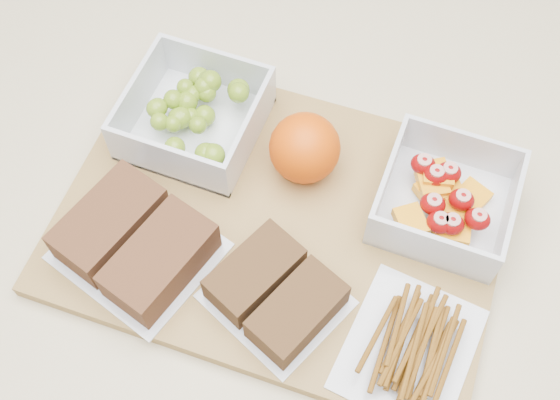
# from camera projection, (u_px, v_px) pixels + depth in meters

# --- Properties ---
(counter) EXTENTS (1.20, 0.90, 0.90)m
(counter) POSITION_uv_depth(u_px,v_px,m) (286.00, 358.00, 1.09)
(counter) COLOR beige
(counter) RESTS_ON ground
(cutting_board) EXTENTS (0.43, 0.31, 0.02)m
(cutting_board) POSITION_uv_depth(u_px,v_px,m) (280.00, 223.00, 0.69)
(cutting_board) COLOR #9F7B41
(cutting_board) RESTS_ON counter
(grape_container) EXTENTS (0.13, 0.13, 0.05)m
(grape_container) POSITION_uv_depth(u_px,v_px,m) (195.00, 115.00, 0.71)
(grape_container) COLOR silver
(grape_container) RESTS_ON cutting_board
(fruit_container) EXTENTS (0.12, 0.12, 0.05)m
(fruit_container) POSITION_uv_depth(u_px,v_px,m) (444.00, 200.00, 0.67)
(fruit_container) COLOR silver
(fruit_container) RESTS_ON cutting_board
(orange) EXTENTS (0.07, 0.07, 0.07)m
(orange) POSITION_uv_depth(u_px,v_px,m) (305.00, 148.00, 0.68)
(orange) COLOR #EC5105
(orange) RESTS_ON cutting_board
(sandwich_bag_left) EXTENTS (0.16, 0.15, 0.04)m
(sandwich_bag_left) POSITION_uv_depth(u_px,v_px,m) (135.00, 242.00, 0.64)
(sandwich_bag_left) COLOR silver
(sandwich_bag_left) RESTS_ON cutting_board
(sandwich_bag_center) EXTENTS (0.14, 0.14, 0.04)m
(sandwich_bag_center) POSITION_uv_depth(u_px,v_px,m) (276.00, 293.00, 0.62)
(sandwich_bag_center) COLOR silver
(sandwich_bag_center) RESTS_ON cutting_board
(pretzel_bag) EXTENTS (0.12, 0.14, 0.03)m
(pretzel_bag) POSITION_uv_depth(u_px,v_px,m) (411.00, 344.00, 0.60)
(pretzel_bag) COLOR silver
(pretzel_bag) RESTS_ON cutting_board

